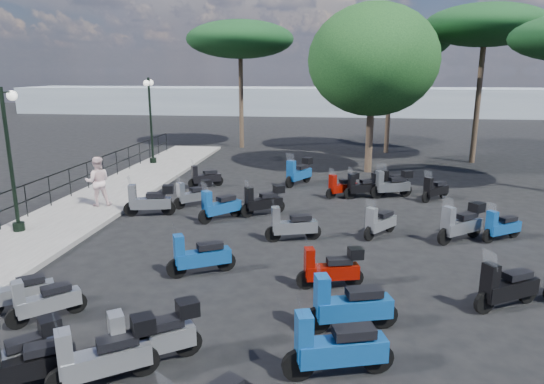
# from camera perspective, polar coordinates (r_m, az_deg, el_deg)

# --- Properties ---
(ground) EXTENTS (120.00, 120.00, 0.00)m
(ground) POSITION_cam_1_polar(r_m,az_deg,el_deg) (13.28, -2.96, -7.44)
(ground) COLOR black
(ground) RESTS_ON ground
(sidewalk) EXTENTS (3.00, 30.00, 0.15)m
(sidewalk) POSITION_cam_1_polar(r_m,az_deg,el_deg) (18.15, -21.80, -2.28)
(sidewalk) COLOR slate
(sidewalk) RESTS_ON ground
(railing) EXTENTS (0.04, 26.04, 1.10)m
(railing) POSITION_cam_1_polar(r_m,az_deg,el_deg) (18.46, -25.86, 0.22)
(railing) COLOR black
(railing) RESTS_ON sidewalk
(lamp_post_1) EXTENTS (0.34, 1.26, 4.28)m
(lamp_post_1) POSITION_cam_1_polar(r_m,az_deg,el_deg) (16.14, -28.55, 4.25)
(lamp_post_1) COLOR black
(lamp_post_1) RESTS_ON sidewalk
(lamp_post_2) EXTENTS (0.47, 1.28, 4.40)m
(lamp_post_2) POSITION_cam_1_polar(r_m,az_deg,el_deg) (26.12, -14.11, 8.79)
(lamp_post_2) COLOR black
(lamp_post_2) RESTS_ON sidewalk
(pedestrian_far) EXTENTS (1.05, 0.95, 1.77)m
(pedestrian_far) POSITION_cam_1_polar(r_m,az_deg,el_deg) (18.38, -19.81, 1.19)
(pedestrian_far) COLOR silver
(pedestrian_far) RESTS_ON sidewalk
(scooter_0) EXTENTS (1.52, 1.14, 1.39)m
(scooter_0) POSITION_cam_1_polar(r_m,az_deg,el_deg) (8.43, -19.08, -17.75)
(scooter_0) COLOR black
(scooter_0) RESTS_ON ground
(scooter_1) EXTENTS (1.27, 0.98, 1.20)m
(scooter_1) POSITION_cam_1_polar(r_m,az_deg,el_deg) (11.52, -27.61, -10.34)
(scooter_1) COLOR black
(scooter_1) RESTS_ON ground
(scooter_2) EXTENTS (1.17, 1.12, 1.22)m
(scooter_2) POSITION_cam_1_polar(r_m,az_deg,el_deg) (10.83, -25.21, -11.57)
(scooter_2) COLOR black
(scooter_2) RESTS_ON ground
(scooter_3) EXTENTS (1.75, 0.70, 1.41)m
(scooter_3) POSITION_cam_1_polar(r_m,az_deg,el_deg) (17.16, -14.16, -1.01)
(scooter_3) COLOR black
(scooter_3) RESTS_ON ground
(scooter_4) EXTENTS (1.24, 1.36, 1.38)m
(scooter_4) POSITION_cam_1_polar(r_m,az_deg,el_deg) (16.21, -6.17, -1.72)
(scooter_4) COLOR black
(scooter_4) RESTS_ON ground
(scooter_5) EXTENTS (1.36, 0.97, 1.25)m
(scooter_5) POSITION_cam_1_polar(r_m,az_deg,el_deg) (20.94, -7.91, 1.70)
(scooter_5) COLOR black
(scooter_5) RESTS_ON ground
(scooter_6) EXTENTS (1.40, 0.96, 1.27)m
(scooter_6) POSITION_cam_1_polar(r_m,az_deg,el_deg) (8.83, -26.78, -17.66)
(scooter_6) COLOR black
(scooter_6) RESTS_ON ground
(scooter_7) EXTENTS (1.26, 1.23, 1.28)m
(scooter_7) POSITION_cam_1_polar(r_m,az_deg,el_deg) (9.05, -28.10, -16.70)
(scooter_7) COLOR black
(scooter_7) RESTS_ON ground
(scooter_8) EXTENTS (1.56, 0.97, 1.37)m
(scooter_8) POSITION_cam_1_polar(r_m,az_deg,el_deg) (12.03, -8.51, -7.50)
(scooter_8) COLOR black
(scooter_8) RESTS_ON ground
(scooter_9) EXTENTS (1.64, 0.75, 1.34)m
(scooter_9) POSITION_cam_1_polar(r_m,az_deg,el_deg) (14.21, 2.34, -3.98)
(scooter_9) COLOR black
(scooter_9) RESTS_ON ground
(scooter_10) EXTENTS (1.21, 1.19, 1.24)m
(scooter_10) POSITION_cam_1_polar(r_m,az_deg,el_deg) (18.00, -9.24, -0.28)
(scooter_10) COLOR black
(scooter_10) RESTS_ON ground
(scooter_11) EXTENTS (1.11, 1.70, 1.49)m
(scooter_11) POSITION_cam_1_polar(r_m,az_deg,el_deg) (21.19, 3.19, 2.31)
(scooter_11) COLOR black
(scooter_11) RESTS_ON ground
(scooter_14) EXTENTS (1.55, 0.65, 1.26)m
(scooter_14) POSITION_cam_1_polar(r_m,az_deg,el_deg) (11.29, 6.97, -8.94)
(scooter_14) COLOR black
(scooter_14) RESTS_ON ground
(scooter_15) EXTENTS (1.47, 1.05, 1.32)m
(scooter_15) POSITION_cam_1_polar(r_m,az_deg,el_deg) (16.72, -1.01, -1.09)
(scooter_15) COLOR black
(scooter_15) RESTS_ON ground
(scooter_16) EXTENTS (1.05, 1.29, 1.25)m
(scooter_16) POSITION_cam_1_polar(r_m,az_deg,el_deg) (14.93, 12.55, -3.55)
(scooter_16) COLOR black
(scooter_16) RESTS_ON ground
(scooter_17) EXTENTS (1.31, 1.05, 1.22)m
(scooter_17) POSITION_cam_1_polar(r_m,az_deg,el_deg) (19.31, 8.32, 0.72)
(scooter_17) COLOR black
(scooter_17) RESTS_ON ground
(scooter_19) EXTENTS (1.83, 0.81, 1.49)m
(scooter_19) POSITION_cam_1_polar(r_m,az_deg,el_deg) (8.27, 7.55, -17.74)
(scooter_19) COLOR black
(scooter_19) RESTS_ON ground
(scooter_20) EXTENTS (1.54, 1.00, 1.37)m
(scooter_20) POSITION_cam_1_polar(r_m,az_deg,el_deg) (11.40, 25.85, -10.07)
(scooter_20) COLOR black
(scooter_20) RESTS_ON ground
(scooter_21) EXTENTS (1.51, 1.25, 1.43)m
(scooter_21) POSITION_cam_1_polar(r_m,az_deg,el_deg) (15.20, 21.36, -3.47)
(scooter_21) COLOR black
(scooter_21) RESTS_ON ground
(scooter_22) EXTENTS (1.66, 0.89, 1.39)m
(scooter_22) POSITION_cam_1_polar(r_m,az_deg,el_deg) (19.63, 13.97, 0.86)
(scooter_22) COLOR black
(scooter_22) RESTS_ON ground
(scooter_23) EXTENTS (1.49, 0.86, 1.27)m
(scooter_23) POSITION_cam_1_polar(r_m,az_deg,el_deg) (19.33, 10.68, 0.69)
(scooter_23) COLOR black
(scooter_23) RESTS_ON ground
(scooter_27) EXTENTS (1.33, 0.93, 1.21)m
(scooter_27) POSITION_cam_1_polar(r_m,az_deg,el_deg) (15.76, 25.39, -3.72)
(scooter_27) COLOR black
(scooter_27) RESTS_ON ground
(scooter_28) EXTENTS (1.18, 1.15, 1.24)m
(scooter_28) POSITION_cam_1_polar(r_m,az_deg,el_deg) (19.64, 18.61, 0.25)
(scooter_28) COLOR black
(scooter_28) RESTS_ON ground
(scooter_29) EXTENTS (1.33, 1.10, 1.29)m
(scooter_29) POSITION_cam_1_polar(r_m,az_deg,el_deg) (20.29, 13.97, 1.06)
(scooter_29) COLOR black
(scooter_29) RESTS_ON ground
(scooter_30) EXTENTS (1.83, 0.81, 1.49)m
(scooter_30) POSITION_cam_1_polar(r_m,az_deg,el_deg) (9.57, 9.03, -13.11)
(scooter_30) COLOR black
(scooter_30) RESTS_ON ground
(scooter_31) EXTENTS (1.52, 1.14, 1.39)m
(scooter_31) POSITION_cam_1_polar(r_m,az_deg,el_deg) (8.72, -13.86, -16.22)
(scooter_31) COLOR black
(scooter_31) RESTS_ON ground
(broadleaf_tree) EXTENTS (6.16, 6.16, 7.98)m
(broadleaf_tree) POSITION_cam_1_polar(r_m,az_deg,el_deg) (24.10, 11.81, 14.93)
(broadleaf_tree) COLOR #38281E
(broadleaf_tree) RESTS_ON ground
(pine_0) EXTENTS (6.58, 6.58, 7.66)m
(pine_0) POSITION_cam_1_polar(r_m,az_deg,el_deg) (30.36, 13.96, 16.72)
(pine_0) COLOR #38281E
(pine_0) RESTS_ON ground
(pine_1) EXTENTS (6.19, 6.19, 8.23)m
(pine_1) POSITION_cam_1_polar(r_m,az_deg,el_deg) (28.41, 23.83, 17.47)
(pine_1) COLOR #38281E
(pine_1) RESTS_ON ground
(pine_2) EXTENTS (6.70, 6.70, 7.95)m
(pine_2) POSITION_cam_1_polar(r_m,az_deg,el_deg) (31.68, -3.76, 17.45)
(pine_2) COLOR #38281E
(pine_2) RESTS_ON ground
(distant_hills) EXTENTS (70.00, 8.00, 3.00)m
(distant_hills) POSITION_cam_1_polar(r_m,az_deg,el_deg) (57.30, 5.26, 10.62)
(distant_hills) COLOR gray
(distant_hills) RESTS_ON ground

